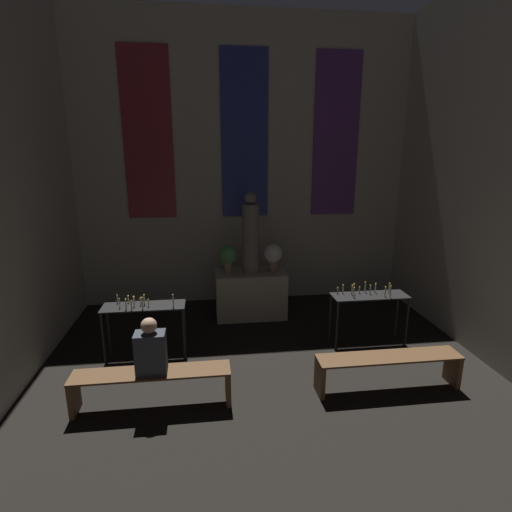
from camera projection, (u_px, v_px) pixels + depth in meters
The scene contains 10 objects.
wall_back at pixel (244, 163), 7.88m from camera, with size 6.75×0.16×5.58m.
altar at pixel (251, 294), 7.54m from camera, with size 1.30×0.68×0.87m.
statue at pixel (250, 236), 7.25m from camera, with size 0.31×0.31×1.48m.
flower_vase_left at pixel (228, 256), 7.29m from camera, with size 0.34×0.34×0.52m.
flower_vase_right at pixel (273, 255), 7.40m from camera, with size 0.34×0.34×0.52m.
candle_rack_left at pixel (144, 313), 5.94m from camera, with size 1.21×0.41×1.03m.
candle_rack_right at pixel (369, 302), 6.37m from camera, with size 1.21×0.41×1.03m.
pew_back_left at pixel (152, 382), 4.84m from camera, with size 1.90×0.36×0.47m.
pew_back_right at pixel (388, 365), 5.21m from camera, with size 1.90×0.36×0.47m.
person_seated at pixel (151, 349), 4.73m from camera, with size 0.36×0.24×0.70m.
Camera 1 is at (-0.80, 3.43, 3.05)m, focal length 28.00 mm.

